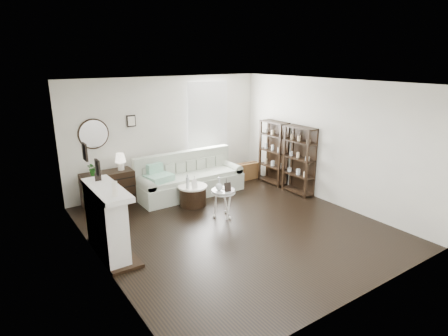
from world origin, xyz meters
TOP-DOWN VIEW (x-y plane):
  - room at (0.73, 2.70)m, footprint 5.50×5.50m
  - fireplace at (-2.32, 0.30)m, footprint 0.50×1.40m
  - shelf_unit_far at (2.33, 1.55)m, footprint 0.30×0.80m
  - shelf_unit_near at (2.33, 0.65)m, footprint 0.30×0.80m
  - sofa at (0.17, 2.08)m, footprint 2.50×0.87m
  - quilt at (-0.64, 1.95)m, footprint 0.64×0.56m
  - suitcase at (1.95, 2.16)m, footprint 0.67×0.26m
  - dresser at (-1.62, 2.47)m, footprint 1.10×0.48m
  - table_lamp at (-1.30, 2.47)m, footprint 0.28×0.28m
  - potted_plant at (-1.90, 2.42)m, footprint 0.35×0.34m
  - drum_table at (-0.11, 1.39)m, footprint 0.64×0.64m
  - pedestal_table at (0.08, 0.49)m, footprint 0.48×0.48m
  - eiffel_drum at (-0.04, 1.44)m, footprint 0.13×0.13m
  - bottle_drum at (-0.27, 1.32)m, footprint 0.07×0.07m
  - card_frame_drum at (-0.16, 1.23)m, footprint 0.16×0.10m
  - eiffel_ped at (0.17, 0.52)m, footprint 0.14×0.14m
  - flask_ped at (-0.01, 0.51)m, footprint 0.15×0.15m
  - card_frame_ped at (0.10, 0.37)m, footprint 0.14×0.08m

SIDE VIEW (x-z plane):
  - suitcase at x=1.95m, z-range 0.00..0.44m
  - drum_table at x=-0.11m, z-range 0.00..0.45m
  - sofa at x=0.17m, z-range -0.16..0.81m
  - dresser at x=-1.62m, z-range 0.00..0.74m
  - eiffel_drum at x=-0.04m, z-range 0.44..0.61m
  - pedestal_table at x=0.08m, z-range 0.24..0.82m
  - fireplace at x=-2.32m, z-range -0.38..1.46m
  - card_frame_drum at x=-0.16m, z-range 0.44..0.64m
  - quilt at x=-0.64m, z-range 0.50..0.64m
  - bottle_drum at x=-0.27m, z-range 0.44..0.75m
  - card_frame_ped at x=0.10m, z-range 0.58..0.76m
  - eiffel_ped at x=0.17m, z-range 0.58..0.78m
  - flask_ped at x=-0.01m, z-range 0.58..0.85m
  - shelf_unit_far at x=2.33m, z-range 0.00..1.60m
  - shelf_unit_near at x=2.33m, z-range 0.00..1.60m
  - potted_plant at x=-1.90m, z-range 0.74..1.05m
  - table_lamp at x=-1.30m, z-range 0.74..1.11m
  - room at x=0.73m, z-range -1.15..4.35m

